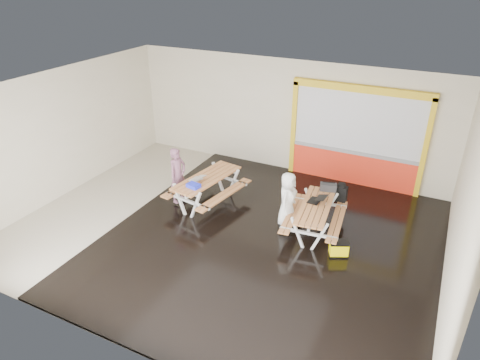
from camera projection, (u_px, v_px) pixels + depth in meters
The scene contains 14 objects.
room at pixel (223, 167), 9.97m from camera, with size 10.02×8.02×3.52m.
deck at pixel (270, 243), 10.26m from camera, with size 7.50×7.98×0.05m, color black.
kiosk at pixel (356, 139), 12.37m from camera, with size 3.88×0.16×3.00m.
picnic_table_left at pixel (207, 184), 11.60m from camera, with size 1.76×2.33×0.85m.
picnic_table_right at pixel (315, 212), 10.39m from camera, with size 1.54×2.10×0.78m.
person_left at pixel (178, 175), 11.53m from camera, with size 0.56×0.37×1.54m, color #794C61.
person_right at pixel (288, 199), 10.51m from camera, with size 0.68×0.44×1.39m, color white.
laptop_left at pixel (197, 179), 11.31m from camera, with size 0.44×0.41×0.16m.
laptop_right at pixel (317, 200), 10.45m from camera, with size 0.44×0.40×0.18m.
blue_pouch at pixel (194, 186), 10.98m from camera, with size 0.32×0.23×0.10m, color #232EE9.
toolbox at pixel (328, 187), 10.94m from camera, with size 0.45×0.31×0.24m.
backpack at pixel (341, 193), 11.02m from camera, with size 0.31×0.21×0.51m.
dark_case at pixel (287, 225), 10.74m from camera, with size 0.40×0.30×0.15m, color black.
fluke_bag at pixel (339, 249), 9.70m from camera, with size 0.50×0.43×0.36m.
Camera 1 is at (4.37, -7.90, 6.01)m, focal length 32.33 mm.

